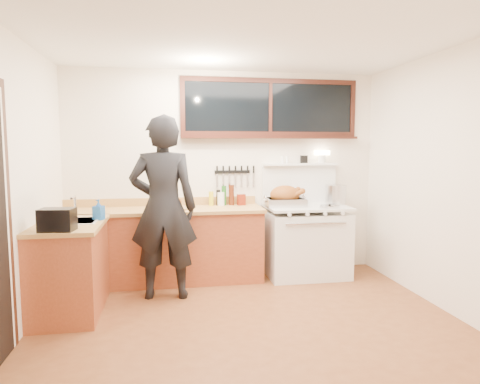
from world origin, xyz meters
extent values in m
cube|color=brown|center=(0.00, 0.00, -0.01)|extent=(4.00, 3.50, 0.02)
cube|color=#EFE3CF|center=(0.00, 1.77, 1.30)|extent=(4.00, 0.05, 2.60)
cube|color=#EFE3CF|center=(0.00, -1.77, 1.30)|extent=(4.00, 0.05, 2.60)
cube|color=#EFE3CF|center=(-2.02, 0.00, 1.30)|extent=(0.05, 3.50, 2.60)
cube|color=#EFE3CF|center=(2.02, 0.00, 1.30)|extent=(0.05, 3.50, 2.60)
cube|color=white|center=(0.00, 0.00, 2.62)|extent=(4.00, 3.50, 0.05)
cube|color=brown|center=(-0.80, 1.45, 0.43)|extent=(2.40, 0.60, 0.86)
cube|color=#B68848|center=(-0.80, 1.44, 0.88)|extent=(2.44, 0.64, 0.04)
cube|color=#B68848|center=(-0.80, 1.74, 0.95)|extent=(2.40, 0.03, 0.10)
sphere|color=#B78C38|center=(-1.80, 1.17, 0.70)|extent=(0.03, 0.03, 0.03)
sphere|color=#B78C38|center=(-1.30, 1.17, 0.70)|extent=(0.03, 0.03, 0.03)
sphere|color=#B78C38|center=(-0.80, 1.17, 0.70)|extent=(0.03, 0.03, 0.03)
sphere|color=#B78C38|center=(-0.30, 1.17, 0.70)|extent=(0.03, 0.03, 0.03)
sphere|color=#B78C38|center=(0.15, 1.17, 0.70)|extent=(0.03, 0.03, 0.03)
cube|color=brown|center=(-1.70, 0.62, 0.43)|extent=(0.60, 1.05, 0.86)
cube|color=#B68848|center=(-1.69, 0.62, 0.88)|extent=(0.64, 1.09, 0.04)
cube|color=white|center=(-1.68, 0.70, 0.84)|extent=(0.45, 0.40, 0.14)
cube|color=white|center=(-1.68, 0.70, 0.91)|extent=(0.50, 0.45, 0.01)
cylinder|color=silver|center=(-1.68, 0.88, 1.02)|extent=(0.02, 0.02, 0.24)
cylinder|color=silver|center=(-1.68, 0.80, 1.13)|extent=(0.02, 0.18, 0.02)
cube|color=white|center=(1.00, 1.40, 0.41)|extent=(1.00, 0.70, 0.82)
cube|color=white|center=(1.00, 1.40, 0.89)|extent=(1.02, 0.72, 0.03)
cube|color=white|center=(1.00, 1.06, 0.52)|extent=(0.88, 0.02, 0.46)
cylinder|color=silver|center=(1.00, 1.03, 0.74)|extent=(0.75, 0.02, 0.02)
cylinder|color=white|center=(0.67, 1.04, 0.85)|extent=(0.04, 0.03, 0.04)
cylinder|color=white|center=(0.89, 1.04, 0.85)|extent=(0.04, 0.03, 0.04)
cylinder|color=white|center=(1.11, 1.04, 0.85)|extent=(0.04, 0.03, 0.04)
cylinder|color=white|center=(1.33, 1.04, 0.85)|extent=(0.04, 0.03, 0.04)
cube|color=white|center=(1.00, 1.72, 1.15)|extent=(1.00, 0.05, 0.50)
cube|color=white|center=(1.00, 1.69, 1.41)|extent=(1.00, 0.12, 0.03)
cylinder|color=white|center=(1.30, 1.69, 1.48)|extent=(0.10, 0.10, 0.10)
cube|color=#FFE5B2|center=(1.30, 1.69, 1.56)|extent=(0.19, 0.09, 0.06)
cube|color=black|center=(1.05, 1.69, 1.48)|extent=(0.09, 0.05, 0.10)
cylinder|color=white|center=(0.82, 1.69, 1.47)|extent=(0.04, 0.04, 0.09)
cylinder|color=white|center=(0.76, 1.69, 1.47)|extent=(0.04, 0.04, 0.09)
cube|color=black|center=(0.60, 1.73, 2.15)|extent=(2.20, 0.01, 0.62)
cube|color=black|center=(0.60, 1.73, 2.49)|extent=(2.32, 0.04, 0.06)
cube|color=black|center=(0.60, 1.73, 1.81)|extent=(2.32, 0.04, 0.06)
cube|color=black|center=(-0.53, 1.73, 2.15)|extent=(0.06, 0.04, 0.62)
cube|color=black|center=(1.73, 1.73, 2.15)|extent=(0.06, 0.04, 0.62)
cube|color=black|center=(0.60, 1.73, 2.15)|extent=(0.04, 0.04, 0.62)
cube|color=black|center=(0.60, 1.68, 1.76)|extent=(2.32, 0.13, 0.03)
cube|color=black|center=(-1.99, -0.07, 1.05)|extent=(0.01, 0.07, 2.10)
cube|color=black|center=(0.10, 1.74, 1.32)|extent=(0.46, 0.02, 0.04)
cube|color=silver|center=(-0.10, 1.72, 1.21)|extent=(0.02, 0.00, 0.18)
cube|color=black|center=(-0.10, 1.72, 1.35)|extent=(0.02, 0.02, 0.10)
cube|color=silver|center=(-0.02, 1.72, 1.21)|extent=(0.02, 0.00, 0.18)
cube|color=black|center=(-0.02, 1.72, 1.35)|extent=(0.02, 0.02, 0.10)
cube|color=silver|center=(0.06, 1.72, 1.21)|extent=(0.02, 0.00, 0.18)
cube|color=black|center=(0.06, 1.72, 1.35)|extent=(0.02, 0.02, 0.10)
cube|color=silver|center=(0.14, 1.72, 1.21)|extent=(0.03, 0.00, 0.18)
cube|color=black|center=(0.14, 1.72, 1.35)|extent=(0.02, 0.02, 0.10)
cube|color=silver|center=(0.22, 1.72, 1.21)|extent=(0.03, 0.00, 0.18)
cube|color=black|center=(0.22, 1.72, 1.35)|extent=(0.02, 0.02, 0.10)
cube|color=silver|center=(0.30, 1.72, 1.21)|extent=(0.03, 0.00, 0.18)
cube|color=black|center=(0.30, 1.72, 1.35)|extent=(0.02, 0.02, 0.10)
cube|color=silver|center=(0.38, 1.72, 1.21)|extent=(0.03, 0.00, 0.18)
cube|color=black|center=(0.38, 1.72, 1.35)|extent=(0.02, 0.02, 0.10)
imported|color=black|center=(-0.78, 0.90, 0.99)|extent=(0.76, 0.53, 1.98)
imported|color=blue|center=(-1.43, 0.76, 1.01)|extent=(0.12, 0.13, 0.21)
cube|color=black|center=(-1.70, 0.21, 1.00)|extent=(0.31, 0.23, 0.20)
cube|color=#B68848|center=(-0.70, 1.36, 0.91)|extent=(0.48, 0.41, 0.02)
ellipsoid|color=brown|center=(-0.70, 1.36, 0.97)|extent=(0.26, 0.22, 0.13)
sphere|color=brown|center=(-0.60, 1.41, 1.00)|extent=(0.05, 0.05, 0.05)
sphere|color=brown|center=(-0.60, 1.31, 1.00)|extent=(0.05, 0.05, 0.05)
cube|color=silver|center=(0.72, 1.43, 0.95)|extent=(0.50, 0.38, 0.10)
cube|color=#3F3F42|center=(0.72, 1.43, 0.98)|extent=(0.44, 0.33, 0.03)
torus|color=silver|center=(0.47, 1.43, 1.00)|extent=(0.02, 0.10, 0.10)
torus|color=silver|center=(0.98, 1.43, 1.00)|extent=(0.02, 0.10, 0.10)
ellipsoid|color=brown|center=(0.72, 1.43, 1.04)|extent=(0.39, 0.30, 0.24)
cylinder|color=brown|center=(0.85, 1.34, 1.06)|extent=(0.14, 0.06, 0.11)
sphere|color=brown|center=(0.92, 1.34, 1.09)|extent=(0.07, 0.07, 0.07)
cylinder|color=brown|center=(0.85, 1.52, 1.06)|extent=(0.14, 0.06, 0.11)
sphere|color=brown|center=(0.92, 1.52, 1.09)|extent=(0.07, 0.07, 0.07)
cylinder|color=silver|center=(1.43, 1.50, 1.03)|extent=(0.32, 0.32, 0.25)
cylinder|color=silver|center=(0.97, 1.65, 0.96)|extent=(0.18, 0.18, 0.12)
cylinder|color=black|center=(0.99, 1.77, 1.01)|extent=(0.04, 0.15, 0.02)
cylinder|color=silver|center=(1.24, 1.24, 0.91)|extent=(0.29, 0.29, 0.02)
sphere|color=black|center=(1.24, 1.24, 0.93)|extent=(0.03, 0.03, 0.03)
cube|color=maroon|center=(0.20, 1.61, 0.97)|extent=(0.11, 0.10, 0.14)
cylinder|color=white|center=(-0.07, 1.61, 0.99)|extent=(0.11, 0.11, 0.17)
cylinder|color=black|center=(-0.19, 1.63, 0.99)|extent=(0.06, 0.06, 0.18)
cylinder|color=black|center=(-0.10, 1.63, 1.00)|extent=(0.05, 0.05, 0.20)
cylinder|color=black|center=(-0.02, 1.63, 1.02)|extent=(0.06, 0.06, 0.25)
cylinder|color=black|center=(0.07, 1.63, 1.03)|extent=(0.07, 0.07, 0.26)
camera|label=1|loc=(-0.74, -3.74, 1.64)|focal=32.00mm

